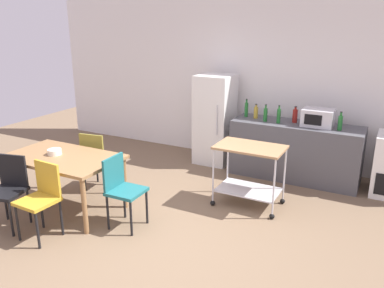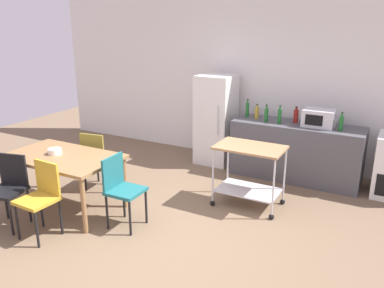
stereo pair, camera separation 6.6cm
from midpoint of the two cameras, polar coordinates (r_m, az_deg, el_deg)
ground_plane at (r=4.80m, az=-4.92°, el=-13.45°), size 12.00×12.00×0.00m
back_wall at (r=7.08m, az=8.93°, el=9.17°), size 8.40×0.12×2.90m
kitchen_counter at (r=6.51m, az=14.27°, el=-1.00°), size 2.00×0.64×0.90m
dining_table at (r=5.49m, az=-18.36°, el=-2.43°), size 1.50×0.90×0.75m
chair_olive at (r=6.03m, az=-13.80°, el=-1.79°), size 0.45×0.45×0.89m
chair_teal at (r=4.92m, az=-10.40°, el=-6.06°), size 0.41×0.41×0.89m
chair_mustard at (r=4.95m, az=-21.16°, el=-6.89°), size 0.42×0.42×0.89m
chair_black at (r=5.35m, az=-25.16°, el=-5.57°), size 0.48×0.48×0.89m
refrigerator at (r=6.96m, az=3.02°, el=3.53°), size 0.60×0.63×1.55m
kitchen_cart at (r=5.40m, az=7.90°, el=-3.11°), size 0.91×0.57×0.85m
bottle_sparkling_water at (r=6.66m, az=7.52°, el=4.96°), size 0.06×0.06×0.30m
bottle_hot_sauce at (r=6.58m, az=8.86°, el=4.52°), size 0.07×0.07×0.24m
bottle_sesame_oil at (r=6.40m, az=10.20°, el=4.20°), size 0.06×0.06×0.27m
bottle_olive_oil at (r=6.33m, az=12.05°, el=4.00°), size 0.06×0.06×0.28m
bottle_soy_sauce at (r=6.43m, az=14.28°, el=3.97°), size 0.08×0.08×0.26m
microwave at (r=6.30m, az=17.34°, el=3.63°), size 0.46×0.35×0.26m
bottle_soda at (r=6.17m, az=20.21°, el=2.91°), size 0.07×0.07×0.28m
fruit_bowl at (r=5.55m, az=-19.44°, el=-1.07°), size 0.18×0.18×0.07m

